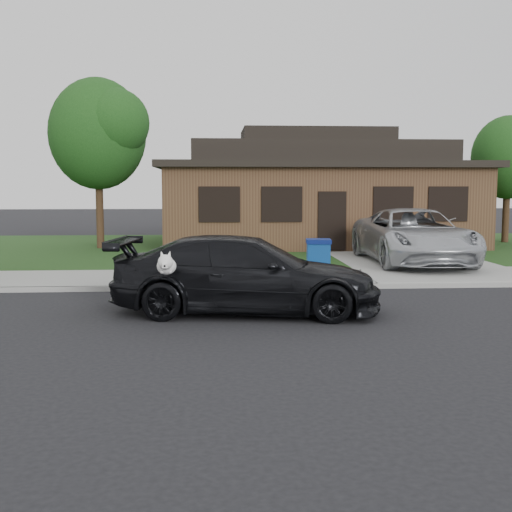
{
  "coord_description": "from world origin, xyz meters",
  "views": [
    {
      "loc": [
        -0.19,
        -11.58,
        2.45
      ],
      "look_at": [
        0.62,
        0.82,
        1.1
      ],
      "focal_mm": 45.0,
      "sensor_mm": 36.0,
      "label": 1
    }
  ],
  "objects": [
    {
      "name": "minivan",
      "position": [
        5.83,
        7.42,
        0.96
      ],
      "size": [
        2.81,
        5.96,
        1.65
      ],
      "primitive_type": "imported",
      "rotation": [
        0.0,
        0.0,
        -0.01
      ],
      "color": "#B6B9BD",
      "rests_on": "driveway"
    },
    {
      "name": "driveway",
      "position": [
        6.0,
        10.0,
        0.07
      ],
      "size": [
        4.5,
        13.0,
        0.14
      ],
      "primitive_type": "cube",
      "color": "gray",
      "rests_on": "ground"
    },
    {
      "name": "lawn",
      "position": [
        0.0,
        13.0,
        0.07
      ],
      "size": [
        60.0,
        13.0,
        0.13
      ],
      "primitive_type": "cube",
      "color": "#193814",
      "rests_on": "ground"
    },
    {
      "name": "ground",
      "position": [
        0.0,
        0.0,
        0.0
      ],
      "size": [
        120.0,
        120.0,
        0.0
      ],
      "primitive_type": "plane",
      "color": "black",
      "rests_on": "ground"
    },
    {
      "name": "recycling_bin",
      "position": [
        2.42,
        4.26,
        0.64
      ],
      "size": [
        0.67,
        0.69,
        1.02
      ],
      "rotation": [
        0.0,
        0.0,
        -0.09
      ],
      "color": "navy",
      "rests_on": "sidewalk"
    },
    {
      "name": "house",
      "position": [
        4.0,
        15.0,
        2.13
      ],
      "size": [
        12.6,
        8.6,
        4.65
      ],
      "color": "#422B1C",
      "rests_on": "ground"
    },
    {
      "name": "tree_0",
      "position": [
        -4.34,
        12.88,
        4.48
      ],
      "size": [
        3.78,
        3.6,
        6.34
      ],
      "color": "#332114",
      "rests_on": "ground"
    },
    {
      "name": "sidewalk",
      "position": [
        0.0,
        5.0,
        0.06
      ],
      "size": [
        60.0,
        3.0,
        0.12
      ],
      "primitive_type": "cube",
      "color": "gray",
      "rests_on": "ground"
    },
    {
      "name": "sedan",
      "position": [
        0.42,
        0.71,
        0.75
      ],
      "size": [
        5.39,
        2.76,
        1.5
      ],
      "rotation": [
        0.0,
        0.0,
        1.44
      ],
      "color": "black",
      "rests_on": "ground"
    },
    {
      "name": "curb",
      "position": [
        0.0,
        3.5,
        0.06
      ],
      "size": [
        60.0,
        0.12,
        0.12
      ],
      "primitive_type": "cube",
      "color": "gray",
      "rests_on": "ground"
    }
  ]
}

